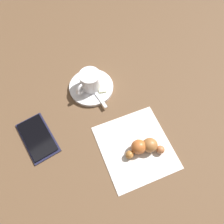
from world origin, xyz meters
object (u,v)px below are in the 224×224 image
at_px(napkin, 136,147).
at_px(cell_phone, 38,137).
at_px(espresso_cup, 90,81).
at_px(sugar_packet, 101,84).
at_px(saucer, 91,87).
at_px(teaspoon, 92,87).
at_px(croissant, 144,147).

relative_size(napkin, cell_phone, 1.41).
height_order(espresso_cup, sugar_packet, espresso_cup).
distance_m(sugar_packet, napkin, 0.22).
relative_size(saucer, napkin, 0.68).
bearing_deg(saucer, napkin, 177.61).
height_order(espresso_cup, cell_phone, espresso_cup).
bearing_deg(teaspoon, espresso_cup, 2.39).
height_order(sugar_packet, cell_phone, sugar_packet).
height_order(saucer, teaspoon, teaspoon).
bearing_deg(napkin, espresso_cup, -2.03).
bearing_deg(teaspoon, saucer, -11.00).
bearing_deg(cell_phone, croissant, -132.50).
height_order(teaspoon, napkin, teaspoon).
distance_m(saucer, croissant, 0.24).
bearing_deg(napkin, saucer, -2.39).
bearing_deg(cell_phone, napkin, -131.69).
relative_size(espresso_cup, sugar_packet, 1.49).
distance_m(espresso_cup, napkin, 0.23).
xyz_separation_m(saucer, cell_phone, (-0.05, 0.21, -0.00)).
relative_size(espresso_cup, teaspoon, 0.71).
xyz_separation_m(teaspoon, cell_phone, (-0.04, 0.21, -0.01)).
relative_size(espresso_cup, napkin, 0.45).
relative_size(saucer, espresso_cup, 1.52).
bearing_deg(saucer, espresso_cup, 67.75).
bearing_deg(croissant, sugar_packet, -5.75).
bearing_deg(croissant, teaspoon, 1.13).
distance_m(teaspoon, croissant, 0.24).
xyz_separation_m(napkin, cell_phone, (0.18, 0.20, 0.00)).
bearing_deg(cell_phone, saucer, -76.28).
relative_size(espresso_cup, cell_phone, 0.63).
bearing_deg(napkin, sugar_packet, -9.65).
relative_size(teaspoon, croissant, 1.22).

